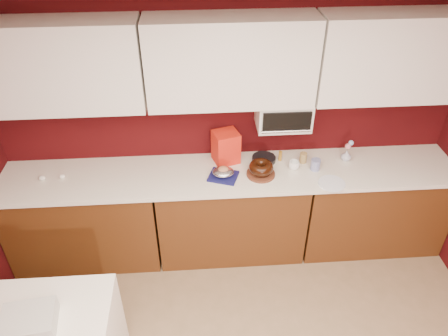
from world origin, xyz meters
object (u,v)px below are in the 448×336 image
bundt_cake (261,167)px  coffee_mug (294,164)px  blue_jar (315,165)px  newspaper_stack (29,322)px  toaster_oven (283,113)px  foil_ham_nest (223,172)px  pandoro_box (226,147)px  flower_vase (346,155)px

bundt_cake → coffee_mug: size_ratio=2.28×
blue_jar → newspaper_stack: size_ratio=0.31×
blue_jar → newspaper_stack: 2.49m
blue_jar → newspaper_stack: (-2.11, -1.33, -0.14)m
toaster_oven → foil_ham_nest: (-0.53, -0.23, -0.42)m
toaster_oven → pandoro_box: size_ratio=1.55×
flower_vase → bundt_cake: bearing=-168.0°
foil_ham_nest → coffee_mug: bearing=7.0°
coffee_mug → flower_vase: flower_vase is taller
bundt_cake → newspaper_stack: bearing=-141.7°
newspaper_stack → foil_ham_nest: bearing=44.5°
blue_jar → flower_vase: (0.31, 0.12, 0.01)m
coffee_mug → newspaper_stack: 2.35m
toaster_oven → foil_ham_nest: size_ratio=2.45×
bundt_cake → coffee_mug: bundt_cake is taller
foil_ham_nest → newspaper_stack: bearing=-135.5°
toaster_oven → flower_vase: 0.73m
bundt_cake → toaster_oven: bearing=48.2°
toaster_oven → blue_jar: toaster_oven is taller
toaster_oven → newspaper_stack: bearing=-140.4°
pandoro_box → newspaper_stack: (-1.34, -1.52, -0.24)m
foil_ham_nest → pandoro_box: bearing=80.7°
toaster_oven → bundt_cake: bearing=-131.8°
bundt_cake → blue_jar: bearing=5.8°
foil_ham_nest → coffee_mug: coffee_mug is taller
pandoro_box → flower_vase: (1.08, -0.07, -0.09)m
bundt_cake → foil_ham_nest: size_ratio=1.15×
pandoro_box → coffee_mug: (0.59, -0.17, -0.10)m
blue_jar → flower_vase: size_ratio=0.91×
foil_ham_nest → flower_vase: 1.14m
pandoro_box → newspaper_stack: pandoro_box is taller
toaster_oven → coffee_mug: bearing=-57.1°
foil_ham_nest → flower_vase: flower_vase is taller
toaster_oven → pandoro_box: toaster_oven is taller
toaster_oven → bundt_cake: 0.50m
blue_jar → pandoro_box: bearing=165.8°
foil_ham_nest → toaster_oven: bearing=23.8°
flower_vase → blue_jar: bearing=-158.8°
bundt_cake → newspaper_stack: bundt_cake is taller
toaster_oven → bundt_cake: size_ratio=2.13×
bundt_cake → flower_vase: bearing=12.0°
bundt_cake → blue_jar: bundt_cake is taller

